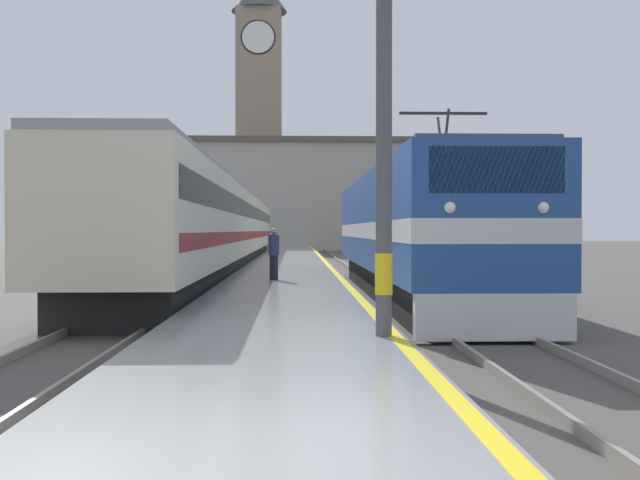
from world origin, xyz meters
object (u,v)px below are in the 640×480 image
Objects in this scene: locomotive_train at (412,233)px; passenger_train at (224,228)px; catenary_mast at (391,71)px; clock_tower at (259,101)px; person_on_platform at (274,253)px.

locomotive_train is 16.98m from passenger_train.
clock_tower reaches higher than catenary_mast.
catenary_mast is (4.91, -26.43, 2.17)m from passenger_train.
passenger_train is 1.63× the size of clock_tower.
locomotive_train is 2.43× the size of catenary_mast.
clock_tower is (-3.22, 57.68, 14.56)m from person_on_platform.
catenary_mast is at bearing -79.47° from passenger_train.
person_on_platform is 59.58m from clock_tower.
clock_tower is at bearing 97.03° from locomotive_train.
clock_tower is (-7.28, 59.06, 13.93)m from locomotive_train.
person_on_platform is 0.05× the size of clock_tower.
person_on_platform is (-2.04, 12.31, -3.00)m from catenary_mast.
clock_tower is at bearing 94.30° from catenary_mast.
locomotive_train is at bearing -82.97° from clock_tower.
passenger_train is at bearing 114.12° from locomotive_train.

